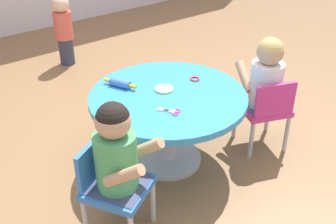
% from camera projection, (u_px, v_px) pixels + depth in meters
% --- Properties ---
extents(ground_plane, '(10.00, 10.00, 0.00)m').
position_uv_depth(ground_plane, '(168.00, 160.00, 2.77)').
color(ground_plane, olive).
extents(craft_table, '(0.97, 0.97, 0.50)m').
position_uv_depth(craft_table, '(168.00, 110.00, 2.56)').
color(craft_table, silver).
rests_on(craft_table, ground).
extents(child_chair_left, '(0.41, 0.41, 0.54)m').
position_uv_depth(child_chair_left, '(112.00, 185.00, 2.09)').
color(child_chair_left, '#B7B7BC').
rests_on(child_chair_left, ground).
extents(seated_child_left, '(0.41, 0.43, 0.51)m').
position_uv_depth(seated_child_left, '(116.00, 151.00, 1.96)').
color(seated_child_left, '#3F4772').
rests_on(seated_child_left, ground).
extents(child_chair_right, '(0.39, 0.39, 0.54)m').
position_uv_depth(child_chair_right, '(265.00, 109.00, 2.74)').
color(child_chair_right, '#B7B7BC').
rests_on(child_chair_right, ground).
extents(seated_child_right, '(0.37, 0.42, 0.51)m').
position_uv_depth(seated_child_right, '(267.00, 75.00, 2.66)').
color(seated_child_right, '#3F4772').
rests_on(seated_child_right, ground).
extents(toddler_standing, '(0.17, 0.17, 0.67)m').
position_uv_depth(toddler_standing, '(63.00, 28.00, 3.91)').
color(toddler_standing, '#33384C').
rests_on(toddler_standing, ground).
extents(rolling_pin, '(0.12, 0.22, 0.05)m').
position_uv_depth(rolling_pin, '(120.00, 83.00, 2.58)').
color(rolling_pin, '#3F72CC').
rests_on(rolling_pin, craft_table).
extents(craft_scissors, '(0.12, 0.14, 0.01)m').
position_uv_depth(craft_scissors, '(172.00, 111.00, 2.33)').
color(craft_scissors, silver).
rests_on(craft_scissors, craft_table).
extents(playdough_blob_0, '(0.12, 0.12, 0.01)m').
position_uv_depth(playdough_blob_0, '(164.00, 89.00, 2.55)').
color(playdough_blob_0, '#B2E58C').
rests_on(playdough_blob_0, craft_table).
extents(cookie_cutter_0, '(0.06, 0.06, 0.01)m').
position_uv_depth(cookie_cutter_0, '(195.00, 79.00, 2.68)').
color(cookie_cutter_0, red).
rests_on(cookie_cutter_0, craft_table).
extents(cookie_cutter_1, '(0.07, 0.07, 0.01)m').
position_uv_depth(cookie_cutter_1, '(117.00, 115.00, 2.30)').
color(cookie_cutter_1, orange).
rests_on(cookie_cutter_1, craft_table).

